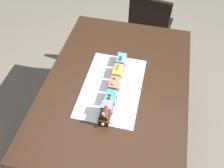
{
  "coord_description": "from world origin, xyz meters",
  "views": [
    {
      "loc": [
        -0.99,
        -0.2,
        2.0
      ],
      "look_at": [
        -0.04,
        0.02,
        0.77
      ],
      "focal_mm": 36.68,
      "sensor_mm": 36.0,
      "label": 1
    }
  ],
  "objects_px": {
    "cake_car_caboose_turquoise": "(110,98)",
    "cake_car_flatbed_lemon": "(118,71)",
    "chair": "(149,27)",
    "birthday_candle": "(118,64)",
    "cake_car_tanker_sky_blue": "(121,60)",
    "cake_locomotive": "(105,113)",
    "dining_table": "(116,92)",
    "cake_car_hopper_coral": "(114,84)"
  },
  "relations": [
    {
      "from": "cake_car_hopper_coral",
      "to": "cake_car_tanker_sky_blue",
      "type": "relative_size",
      "value": 1.0
    },
    {
      "from": "dining_table",
      "to": "cake_car_hopper_coral",
      "type": "xyz_separation_m",
      "value": [
        -0.04,
        0.01,
        0.14
      ]
    },
    {
      "from": "cake_car_flatbed_lemon",
      "to": "birthday_candle",
      "type": "height_order",
      "value": "birthday_candle"
    },
    {
      "from": "chair",
      "to": "cake_car_caboose_turquoise",
      "type": "relative_size",
      "value": 8.6
    },
    {
      "from": "cake_car_hopper_coral",
      "to": "cake_car_flatbed_lemon",
      "type": "bearing_deg",
      "value": 0.0
    },
    {
      "from": "chair",
      "to": "cake_car_caboose_turquoise",
      "type": "bearing_deg",
      "value": 92.19
    },
    {
      "from": "chair",
      "to": "cake_car_flatbed_lemon",
      "type": "xyz_separation_m",
      "value": [
        -0.95,
        0.14,
        0.3
      ]
    },
    {
      "from": "dining_table",
      "to": "chair",
      "type": "distance_m",
      "value": 1.05
    },
    {
      "from": "dining_table",
      "to": "cake_locomotive",
      "type": "bearing_deg",
      "value": 178.64
    },
    {
      "from": "dining_table",
      "to": "cake_car_caboose_turquoise",
      "type": "xyz_separation_m",
      "value": [
        -0.16,
        0.01,
        0.14
      ]
    },
    {
      "from": "cake_car_flatbed_lemon",
      "to": "dining_table",
      "type": "bearing_deg",
      "value": -175.23
    },
    {
      "from": "chair",
      "to": "cake_car_tanker_sky_blue",
      "type": "bearing_deg",
      "value": 89.33
    },
    {
      "from": "cake_car_caboose_turquoise",
      "to": "chair",
      "type": "bearing_deg",
      "value": -6.87
    },
    {
      "from": "cake_car_hopper_coral",
      "to": "birthday_candle",
      "type": "relative_size",
      "value": 1.67
    },
    {
      "from": "dining_table",
      "to": "chair",
      "type": "relative_size",
      "value": 1.63
    },
    {
      "from": "cake_car_flatbed_lemon",
      "to": "cake_car_tanker_sky_blue",
      "type": "height_order",
      "value": "same"
    },
    {
      "from": "cake_car_tanker_sky_blue",
      "to": "birthday_candle",
      "type": "xyz_separation_m",
      "value": [
        -0.11,
        -0.0,
        0.07
      ]
    },
    {
      "from": "cake_car_flatbed_lemon",
      "to": "birthday_candle",
      "type": "xyz_separation_m",
      "value": [
        0.01,
        -0.0,
        0.07
      ]
    },
    {
      "from": "dining_table",
      "to": "cake_car_caboose_turquoise",
      "type": "height_order",
      "value": "cake_car_caboose_turquoise"
    },
    {
      "from": "dining_table",
      "to": "birthday_candle",
      "type": "relative_size",
      "value": 23.4
    },
    {
      "from": "chair",
      "to": "dining_table",
      "type": "bearing_deg",
      "value": 91.54
    },
    {
      "from": "cake_car_flatbed_lemon",
      "to": "birthday_candle",
      "type": "relative_size",
      "value": 1.67
    },
    {
      "from": "cake_locomotive",
      "to": "cake_car_caboose_turquoise",
      "type": "relative_size",
      "value": 1.4
    },
    {
      "from": "cake_car_hopper_coral",
      "to": "cake_car_flatbed_lemon",
      "type": "relative_size",
      "value": 1.0
    },
    {
      "from": "cake_locomotive",
      "to": "cake_car_flatbed_lemon",
      "type": "xyz_separation_m",
      "value": [
        0.37,
        0.0,
        -0.02
      ]
    },
    {
      "from": "cake_car_hopper_coral",
      "to": "cake_car_tanker_sky_blue",
      "type": "xyz_separation_m",
      "value": [
        0.24,
        0.0,
        0.0
      ]
    },
    {
      "from": "cake_car_caboose_turquoise",
      "to": "cake_car_tanker_sky_blue",
      "type": "xyz_separation_m",
      "value": [
        0.35,
        0.0,
        0.0
      ]
    },
    {
      "from": "cake_car_caboose_turquoise",
      "to": "cake_car_flatbed_lemon",
      "type": "distance_m",
      "value": 0.24
    },
    {
      "from": "chair",
      "to": "birthday_candle",
      "type": "bearing_deg",
      "value": 90.42
    },
    {
      "from": "dining_table",
      "to": "cake_car_flatbed_lemon",
      "type": "height_order",
      "value": "cake_car_flatbed_lemon"
    },
    {
      "from": "cake_car_tanker_sky_blue",
      "to": "cake_locomotive",
      "type": "bearing_deg",
      "value": -180.0
    },
    {
      "from": "cake_car_hopper_coral",
      "to": "birthday_candle",
      "type": "height_order",
      "value": "birthday_candle"
    },
    {
      "from": "dining_table",
      "to": "cake_locomotive",
      "type": "height_order",
      "value": "cake_locomotive"
    },
    {
      "from": "cake_car_flatbed_lemon",
      "to": "cake_car_tanker_sky_blue",
      "type": "relative_size",
      "value": 1.0
    },
    {
      "from": "cake_locomotive",
      "to": "chair",
      "type": "bearing_deg",
      "value": -6.21
    },
    {
      "from": "cake_locomotive",
      "to": "cake_car_hopper_coral",
      "type": "bearing_deg",
      "value": 0.0
    },
    {
      "from": "chair",
      "to": "cake_car_caboose_turquoise",
      "type": "height_order",
      "value": "chair"
    },
    {
      "from": "cake_locomotive",
      "to": "cake_car_flatbed_lemon",
      "type": "height_order",
      "value": "cake_locomotive"
    },
    {
      "from": "chair",
      "to": "cake_car_tanker_sky_blue",
      "type": "relative_size",
      "value": 8.6
    },
    {
      "from": "cake_car_caboose_turquoise",
      "to": "cake_car_flatbed_lemon",
      "type": "relative_size",
      "value": 1.0
    },
    {
      "from": "chair",
      "to": "cake_locomotive",
      "type": "height_order",
      "value": "same"
    },
    {
      "from": "cake_car_caboose_turquoise",
      "to": "cake_car_hopper_coral",
      "type": "height_order",
      "value": "same"
    }
  ]
}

